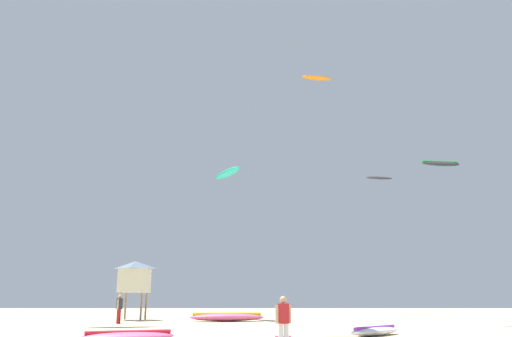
{
  "coord_description": "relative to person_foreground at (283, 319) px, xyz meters",
  "views": [
    {
      "loc": [
        0.14,
        -11.26,
        1.69
      ],
      "look_at": [
        0.0,
        15.0,
        8.42
      ],
      "focal_mm": 34.88,
      "sensor_mm": 36.0,
      "label": 1
    }
  ],
  "objects": [
    {
      "name": "kite_aloft_5",
      "position": [
        -3.28,
        21.9,
        10.21
      ],
      "size": [
        2.95,
        4.35,
        0.62
      ],
      "color": "#19B29E"
    },
    {
      "name": "kite_grounded_near",
      "position": [
        4.28,
        6.11,
        -0.78
      ],
      "size": [
        3.06,
        3.1,
        0.41
      ],
      "color": "white",
      "rests_on": "ground"
    },
    {
      "name": "person_foreground",
      "position": [
        0.0,
        0.0,
        0.0
      ],
      "size": [
        0.52,
        0.38,
        1.68
      ],
      "rotation": [
        0.0,
        0.0,
        5.11
      ],
      "color": "silver",
      "rests_on": "ground"
    },
    {
      "name": "kite_aloft_0",
      "position": [
        11.31,
        15.33,
        9.23
      ],
      "size": [
        2.79,
        1.17,
        0.65
      ],
      "color": "#2D2D33"
    },
    {
      "name": "person_midground",
      "position": [
        -9.53,
        15.6,
        0.05
      ],
      "size": [
        0.4,
        0.58,
        1.77
      ],
      "rotation": [
        0.0,
        0.0,
        2.95
      ],
      "color": "#B21E23",
      "rests_on": "ground"
    },
    {
      "name": "kite_grounded_far",
      "position": [
        -5.74,
        3.16,
        -0.78
      ],
      "size": [
        3.61,
        2.06,
        0.45
      ],
      "color": "#E5598C",
      "rests_on": "ground"
    },
    {
      "name": "kite_aloft_3",
      "position": [
        5.9,
        35.98,
        24.91
      ],
      "size": [
        3.68,
        1.78,
        0.41
      ],
      "color": "orange"
    },
    {
      "name": "kite_grounded_mid",
      "position": [
        -2.93,
        18.15,
        -0.69
      ],
      "size": [
        5.09,
        1.9,
        0.63
      ],
      "color": "#E5598C",
      "rests_on": "ground"
    },
    {
      "name": "lifeguard_tower",
      "position": [
        -9.86,
        20.47,
        2.07
      ],
      "size": [
        2.3,
        2.3,
        4.15
      ],
      "color": "#8C704C",
      "rests_on": "ground"
    },
    {
      "name": "kite_aloft_7",
      "position": [
        10.02,
        26.77,
        10.94
      ],
      "size": [
        2.6,
        1.15,
        0.52
      ],
      "color": "#2D2D33"
    }
  ]
}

